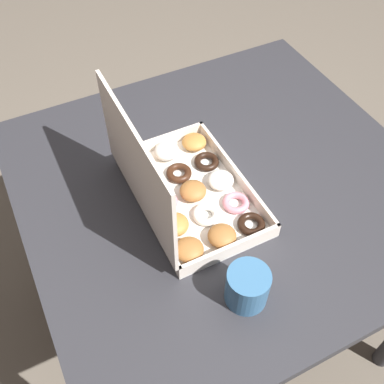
{
  "coord_description": "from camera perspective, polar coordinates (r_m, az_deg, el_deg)",
  "views": [
    {
      "loc": [
        -0.62,
        0.4,
        1.6
      ],
      "look_at": [
        -0.01,
        0.09,
        0.77
      ],
      "focal_mm": 42.0,
      "sensor_mm": 36.0,
      "label": 1
    }
  ],
  "objects": [
    {
      "name": "ground_plane",
      "position": [
        1.76,
        2.67,
        -14.89
      ],
      "size": [
        8.0,
        8.0,
        0.0
      ],
      "primitive_type": "plane",
      "color": "#6B6054"
    },
    {
      "name": "dining_table",
      "position": [
        1.2,
        3.77,
        -1.89
      ],
      "size": [
        0.94,
        0.98,
        0.75
      ],
      "color": "#2D2D33",
      "rests_on": "ground_plane"
    },
    {
      "name": "donut_box",
      "position": [
        1.04,
        -1.56,
        0.49
      ],
      "size": [
        0.38,
        0.26,
        0.28
      ],
      "color": "silver",
      "rests_on": "dining_table"
    },
    {
      "name": "coffee_mug",
      "position": [
        0.91,
        7.05,
        -11.81
      ],
      "size": [
        0.09,
        0.09,
        0.09
      ],
      "color": "teal",
      "rests_on": "dining_table"
    }
  ]
}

